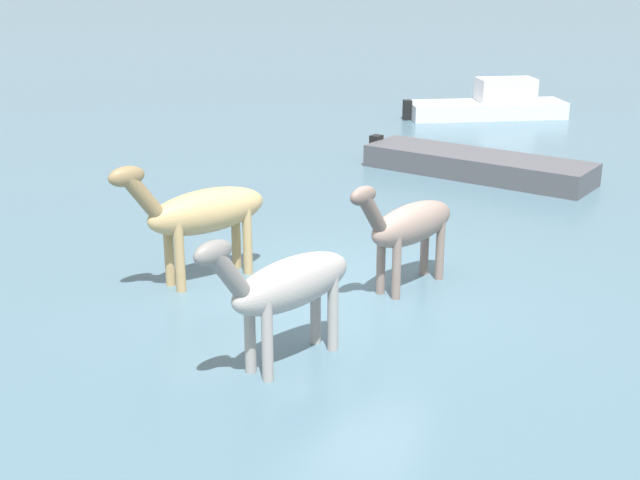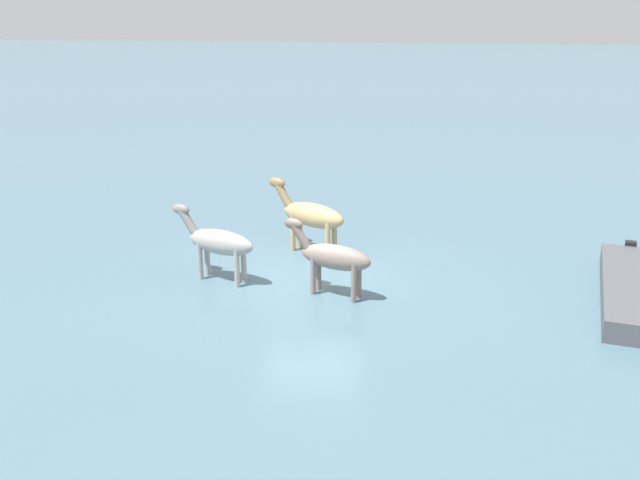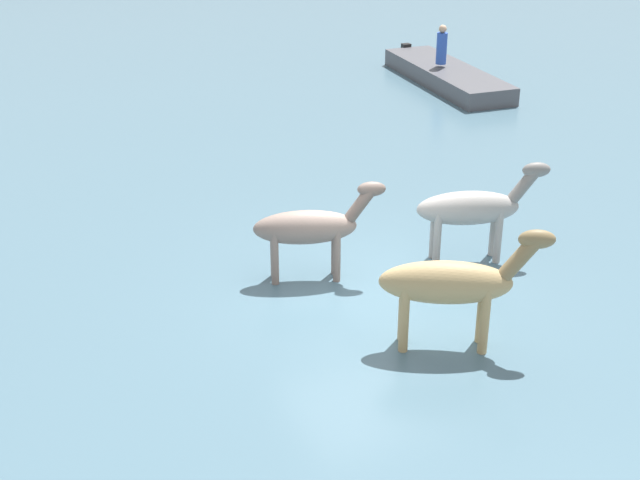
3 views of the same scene
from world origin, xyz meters
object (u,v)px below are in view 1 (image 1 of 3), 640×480
horse_dun_straggler (409,225)px  boat_skiff_near (490,107)px  horse_rear_stallion (202,212)px  boat_tender_starboard (476,168)px  horse_mid_herd (287,285)px

horse_dun_straggler → boat_skiff_near: 14.48m
horse_rear_stallion → boat_tender_starboard: bearing=-167.7°
boat_tender_starboard → boat_skiff_near: size_ratio=1.14×
horse_mid_herd → boat_tender_starboard: 10.10m
horse_dun_straggler → boat_skiff_near: bearing=-152.5°
horse_mid_herd → boat_skiff_near: horse_mid_herd is taller
horse_mid_herd → boat_skiff_near: 17.36m
boat_tender_starboard → horse_rear_stallion: bearing=-93.7°
horse_rear_stallion → boat_skiff_near: size_ratio=0.51×
horse_mid_herd → boat_skiff_near: (-17.31, -1.13, -0.71)m
horse_dun_straggler → boat_tender_starboard: (-7.12, -0.55, -0.81)m
horse_dun_straggler → horse_rear_stallion: 3.10m
horse_rear_stallion → boat_skiff_near: (-15.28, 1.20, -0.78)m
horse_rear_stallion → boat_tender_starboard: horse_rear_stallion is taller
boat_skiff_near → horse_mid_herd: bearing=-116.4°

